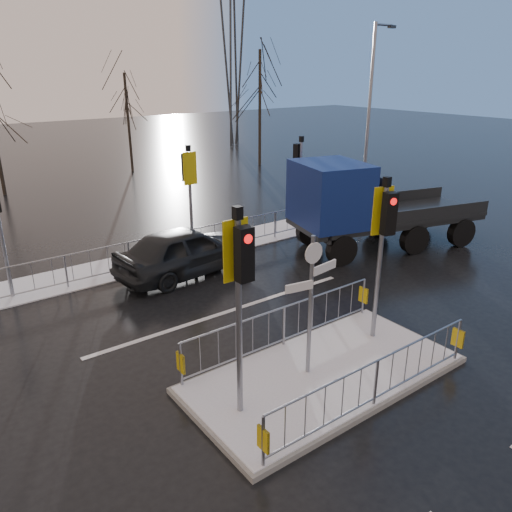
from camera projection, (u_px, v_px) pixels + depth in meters
ground at (324, 377)px, 10.77m from camera, size 120.00×120.00×0.00m
snow_verge at (151, 260)px, 17.23m from camera, size 30.00×2.00×0.04m
lane_markings at (335, 384)px, 10.52m from camera, size 8.00×11.38×0.01m
traffic_island at (324, 361)px, 10.63m from camera, size 6.00×3.04×4.15m
far_kerb_fixtures at (163, 235)px, 16.66m from camera, size 18.00×0.65×3.83m
car_far_lane at (186, 250)px, 15.90m from camera, size 4.81×2.34×1.58m
flatbed_truck at (354, 204)px, 17.61m from camera, size 7.46×4.23×3.27m
tree_far_b at (127, 104)px, 30.68m from camera, size 3.25×3.25×6.14m
tree_far_c at (260, 86)px, 32.53m from camera, size 4.00×4.00×7.55m
street_lamp_right at (370, 114)px, 21.48m from camera, size 1.25×0.18×8.00m
pylon_wires at (220, 2)px, 38.81m from camera, size 70.00×2.38×19.97m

